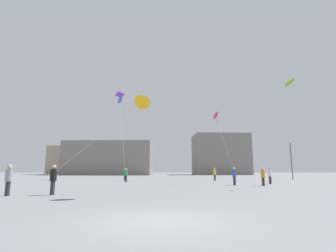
% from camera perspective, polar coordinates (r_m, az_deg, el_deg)
% --- Properties ---
extents(ground_plane, '(300.00, 300.00, 0.00)m').
position_cam_1_polar(ground_plane, '(8.18, -1.52, -20.18)').
color(ground_plane, slate).
extents(person_in_black, '(0.39, 0.39, 1.81)m').
position_cam_1_polar(person_in_black, '(17.69, -23.96, -10.48)').
color(person_in_black, '#2D2D33').
rests_on(person_in_black, ground_plane).
extents(person_in_grey, '(0.40, 0.40, 1.82)m').
position_cam_1_polar(person_in_grey, '(18.24, -31.67, -9.81)').
color(person_in_grey, '#2D2D33').
rests_on(person_in_grey, ground_plane).
extents(person_in_yellow, '(0.40, 0.40, 1.83)m').
position_cam_1_polar(person_in_yellow, '(38.88, 10.24, -10.25)').
color(person_in_yellow, '#2D2D33').
rests_on(person_in_yellow, ground_plane).
extents(person_in_blue, '(0.38, 0.38, 1.76)m').
position_cam_1_polar(person_in_blue, '(27.29, 14.39, -10.49)').
color(person_in_blue, '#2D2D33').
rests_on(person_in_blue, ground_plane).
extents(person_in_white, '(0.39, 0.39, 1.78)m').
position_cam_1_polar(person_in_white, '(30.76, 21.52, -9.98)').
color(person_in_white, '#2D2D33').
rests_on(person_in_white, ground_plane).
extents(person_in_teal, '(0.39, 0.39, 1.79)m').
position_cam_1_polar(person_in_teal, '(39.89, -9.47, -10.29)').
color(person_in_teal, '#2D2D33').
rests_on(person_in_teal, ground_plane).
extents(person_in_orange, '(0.38, 0.38, 1.72)m').
position_cam_1_polar(person_in_orange, '(26.88, 20.17, -10.27)').
color(person_in_orange, '#2D2D33').
rests_on(person_in_orange, ground_plane).
extents(person_in_green, '(0.37, 0.37, 1.71)m').
position_cam_1_polar(person_in_green, '(33.90, -9.21, -10.50)').
color(person_in_green, '#2D2D33').
rests_on(person_in_green, ground_plane).
extents(kite_lime_diamond, '(2.33, 3.62, 8.51)m').
position_cam_1_polar(kite_lime_diamond, '(26.00, 25.08, 8.69)').
color(kite_lime_diamond, '#8CD12D').
extents(kite_violet_delta, '(3.26, 6.66, 14.05)m').
position_cam_1_polar(kite_violet_delta, '(47.85, -10.53, 6.54)').
color(kite_violet_delta, purple).
extents(kite_crimson_delta, '(1.75, 2.89, 6.66)m').
position_cam_1_polar(kite_crimson_delta, '(29.80, 10.45, 2.13)').
color(kite_crimson_delta, red).
extents(kite_amber_diamond, '(6.07, 1.27, 4.73)m').
position_cam_1_polar(kite_amber_diamond, '(15.99, -5.79, 5.23)').
color(kite_amber_diamond, yellow).
extents(kite_cobalt_delta, '(1.18, 2.30, 11.09)m').
position_cam_1_polar(kite_cobalt_delta, '(39.92, -10.57, 5.43)').
color(kite_cobalt_delta, blue).
extents(building_left_hall, '(15.24, 17.07, 10.11)m').
position_cam_1_polar(building_left_hall, '(106.32, -20.11, -7.18)').
color(building_left_hall, '#A39984').
rests_on(building_left_hall, ground_plane).
extents(building_centre_hall, '(27.03, 11.00, 10.28)m').
position_cam_1_polar(building_centre_hall, '(83.40, -12.89, -6.94)').
color(building_centre_hall, gray).
rests_on(building_centre_hall, ground_plane).
extents(building_right_hall, '(18.40, 13.66, 13.27)m').
position_cam_1_polar(building_right_hall, '(89.37, 11.43, -6.19)').
color(building_right_hall, gray).
rests_on(building_right_hall, ground_plane).
extents(lamppost_east, '(0.36, 0.36, 6.14)m').
position_cam_1_polar(lamppost_east, '(45.12, 25.43, -5.57)').
color(lamppost_east, '#2D2D30').
rests_on(lamppost_east, ground_plane).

